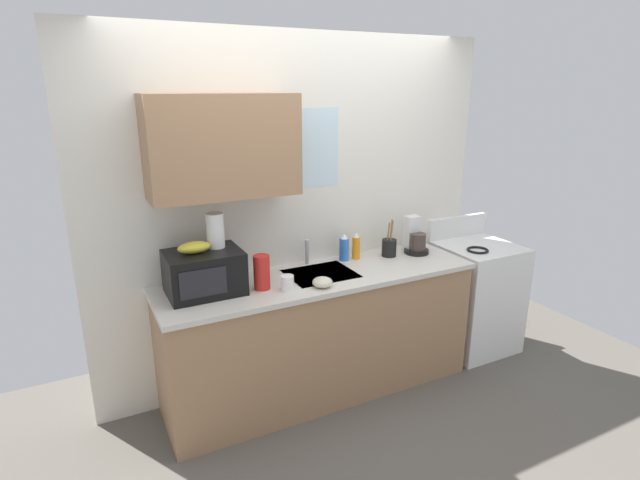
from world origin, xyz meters
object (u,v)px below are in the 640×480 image
object	(u,v)px
paper_towel_roll	(215,230)
coffee_maker	(415,239)
utensil_crock	(389,247)
microwave	(204,272)
banana_bunch	(194,247)
stove_range	(475,296)
dish_soap_bottle_orange	(356,247)
cereal_canister	(262,272)
small_bowl	(322,282)
mug_white	(287,283)
dish_soap_bottle_blue	(344,248)

from	to	relation	value
paper_towel_roll	coffee_maker	distance (m)	1.59
utensil_crock	coffee_maker	bearing A→B (deg)	-2.86
microwave	banana_bunch	xyz separation A→B (m)	(-0.05, 0.00, 0.17)
stove_range	paper_towel_roll	distance (m)	2.30
dish_soap_bottle_orange	stove_range	bearing A→B (deg)	-9.37
cereal_canister	small_bowl	xyz separation A→B (m)	(0.36, -0.15, -0.08)
stove_range	paper_towel_roll	world-z (taller)	paper_towel_roll
cereal_canister	coffee_maker	bearing A→B (deg)	6.83
microwave	paper_towel_roll	bearing A→B (deg)	27.17
dish_soap_bottle_orange	small_bowl	distance (m)	0.61
microwave	mug_white	bearing A→B (deg)	-21.57
banana_bunch	mug_white	distance (m)	0.62
stove_range	mug_white	distance (m)	1.84
paper_towel_roll	mug_white	distance (m)	0.56
paper_towel_roll	dish_soap_bottle_orange	bearing A→B (deg)	4.23
utensil_crock	paper_towel_roll	bearing A→B (deg)	-179.15
dish_soap_bottle_orange	small_bowl	bearing A→B (deg)	-141.54
microwave	dish_soap_bottle_blue	world-z (taller)	microwave
stove_range	coffee_maker	distance (m)	0.80
paper_towel_roll	small_bowl	size ratio (longest dim) A/B	1.69
dish_soap_bottle_blue	cereal_canister	size ratio (longest dim) A/B	0.92
paper_towel_roll	utensil_crock	world-z (taller)	paper_towel_roll
paper_towel_roll	dish_soap_bottle_blue	xyz separation A→B (m)	(0.98, 0.09, -0.28)
small_bowl	dish_soap_bottle_orange	bearing A→B (deg)	38.46
paper_towel_roll	dish_soap_bottle_orange	world-z (taller)	paper_towel_roll
banana_bunch	mug_white	xyz separation A→B (m)	(0.53, -0.19, -0.26)
dish_soap_bottle_orange	utensil_crock	distance (m)	0.27
dish_soap_bottle_orange	mug_white	world-z (taller)	dish_soap_bottle_orange
stove_range	mug_white	xyz separation A→B (m)	(-1.76, -0.14, 0.49)
small_bowl	cereal_canister	bearing A→B (deg)	157.17
cereal_canister	utensil_crock	world-z (taller)	utensil_crock
microwave	paper_towel_roll	size ratio (longest dim) A/B	2.09
microwave	coffee_maker	distance (m)	1.66
dish_soap_bottle_blue	cereal_canister	distance (m)	0.77
microwave	cereal_canister	world-z (taller)	microwave
paper_towel_roll	cereal_canister	size ratio (longest dim) A/B	0.99
utensil_crock	cereal_canister	bearing A→B (deg)	-171.16
stove_range	utensil_crock	size ratio (longest dim) A/B	3.84
stove_range	paper_towel_roll	xyz separation A→B (m)	(-2.14, 0.10, 0.82)
mug_white	small_bowl	size ratio (longest dim) A/B	0.73
stove_range	microwave	size ratio (longest dim) A/B	2.35
utensil_crock	small_bowl	bearing A→B (deg)	-156.48
dish_soap_bottle_blue	dish_soap_bottle_orange	world-z (taller)	same
dish_soap_bottle_blue	small_bowl	size ratio (longest dim) A/B	1.57
stove_range	utensil_crock	world-z (taller)	utensil_crock
utensil_crock	small_bowl	size ratio (longest dim) A/B	2.16
stove_range	coffee_maker	world-z (taller)	coffee_maker
paper_towel_roll	coffee_maker	xyz separation A→B (m)	(1.56, 0.01, -0.28)
stove_range	banana_bunch	distance (m)	2.41
coffee_maker	utensil_crock	distance (m)	0.23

